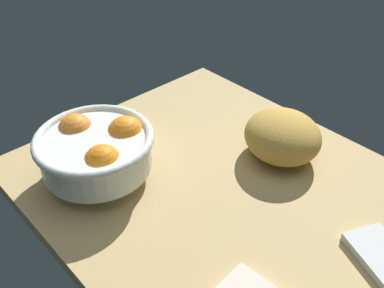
# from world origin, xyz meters

# --- Properties ---
(ground_plane) EXTENTS (0.75, 0.60, 0.03)m
(ground_plane) POSITION_xyz_m (0.00, 0.00, -0.01)
(ground_plane) COLOR tan
(fruit_bowl) EXTENTS (0.22, 0.22, 0.11)m
(fruit_bowl) POSITION_xyz_m (0.19, 0.15, 0.06)
(fruit_bowl) COLOR white
(fruit_bowl) RESTS_ON ground
(bread_loaf) EXTENTS (0.20, 0.20, 0.09)m
(bread_loaf) POSITION_xyz_m (0.00, -0.15, 0.05)
(bread_loaf) COLOR gold
(bread_loaf) RESTS_ON ground
(napkin_spare) EXTENTS (0.13, 0.11, 0.01)m
(napkin_spare) POSITION_xyz_m (-0.27, -0.06, 0.01)
(napkin_spare) COLOR silver
(napkin_spare) RESTS_ON ground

